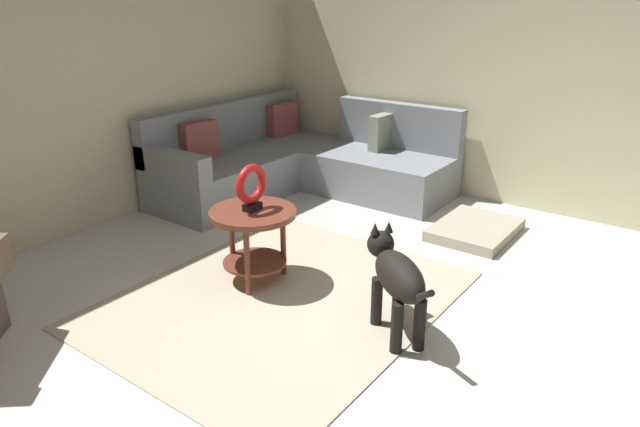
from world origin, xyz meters
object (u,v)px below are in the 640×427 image
at_px(side_table, 253,227).
at_px(dog_bed_mat, 475,229).
at_px(dog, 396,277).
at_px(torus_sculpture, 251,186).
at_px(sectional_couch, 298,164).

relative_size(side_table, dog_bed_mat, 0.75).
bearing_deg(dog, torus_sculpture, 127.83).
bearing_deg(dog_bed_mat, sectional_couch, 89.64).
xyz_separation_m(sectional_couch, dog, (-1.75, -2.12, 0.09)).
height_order(torus_sculpture, dog_bed_mat, torus_sculpture).
relative_size(dog_bed_mat, dog, 1.14).
height_order(side_table, dog, dog).
relative_size(sectional_couch, side_table, 3.75).
bearing_deg(sectional_couch, dog_bed_mat, -90.36).
xyz_separation_m(torus_sculpture, dog_bed_mat, (1.73, -0.94, -0.67)).
height_order(dog_bed_mat, dog, dog).
height_order(side_table, dog_bed_mat, side_table).
bearing_deg(side_table, torus_sculpture, -82.87).
bearing_deg(dog, sectional_couch, 88.48).
xyz_separation_m(side_table, dog, (-0.00, -1.13, -0.04)).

